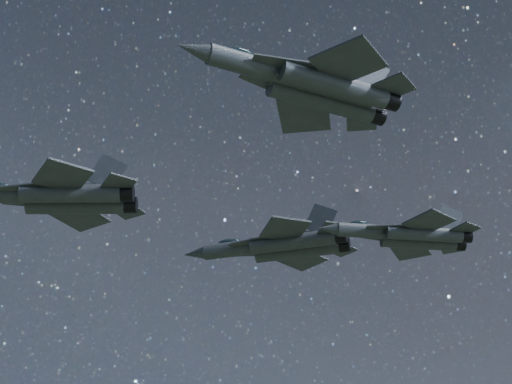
{
  "coord_description": "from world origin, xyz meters",
  "views": [
    {
      "loc": [
        -7.66,
        -63.26,
        118.47
      ],
      "look_at": [
        -2.56,
        1.74,
        156.54
      ],
      "focal_mm": 55.0,
      "sensor_mm": 36.0,
      "label": 1
    }
  ],
  "objects": [
    {
      "name": "jet_right",
      "position": [
        0.47,
        -14.72,
        156.9
      ],
      "size": [
        19.17,
        12.82,
        4.86
      ],
      "rotation": [
        0.0,
        0.0,
        0.33
      ],
      "color": "#2F353B"
    },
    {
      "name": "jet_left",
      "position": [
        1.18,
        13.87,
        156.95
      ],
      "size": [
        19.69,
        13.13,
        4.99
      ],
      "rotation": [
        0.0,
        0.0,
        -0.34
      ],
      "color": "#2F353B"
    },
    {
      "name": "jet_slot",
      "position": [
        13.43,
        6.44,
        154.92
      ],
      "size": [
        16.35,
        11.59,
        4.15
      ],
      "rotation": [
        0.0,
        0.0,
        0.04
      ],
      "color": "#2F353B"
    },
    {
      "name": "jet_lead",
      "position": [
        -21.2,
        1.28,
        154.91
      ],
      "size": [
        19.38,
        13.63,
        4.9
      ],
      "rotation": [
        0.0,
        0.0,
        -0.08
      ],
      "color": "#2F353B"
    }
  ]
}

